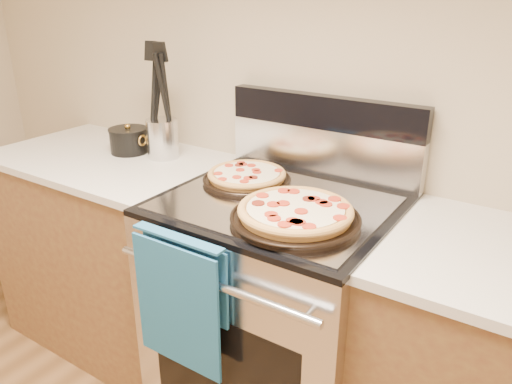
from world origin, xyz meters
The scene contains 15 objects.
wall_back centered at (0.00, 2.00, 1.35)m, with size 4.00×4.00×0.00m, color tan.
range_body centered at (0.00, 1.65, 0.45)m, with size 0.76×0.68×0.90m, color #B7B7BC.
oven_window centered at (0.00, 1.31, 0.45)m, with size 0.56×0.01×0.40m, color black.
cooktop centered at (0.00, 1.65, 0.91)m, with size 0.76×0.68×0.02m, color black.
backsplash_lower centered at (0.00, 1.96, 1.01)m, with size 0.76×0.06×0.18m, color silver.
backsplash_upper centered at (0.00, 1.96, 1.16)m, with size 0.76×0.06×0.12m, color black.
oven_handle centered at (0.00, 1.27, 0.80)m, with size 0.03×0.03×0.70m, color silver.
dish_towel centered at (-0.12, 1.27, 0.70)m, with size 0.32×0.05×0.42m, color #1B5888, non-canonical shape.
foil_sheet centered at (0.00, 1.62, 0.92)m, with size 0.70×0.55×0.01m, color gray.
cabinet_left centered at (-0.88, 1.68, 0.44)m, with size 1.00×0.62×0.88m, color brown.
countertop_left centered at (-0.88, 1.68, 0.90)m, with size 1.02×0.64×0.03m, color beige.
pepperoni_pizza_back centered at (-0.18, 1.72, 0.95)m, with size 0.31×0.31×0.04m, color #B57337, non-canonical shape.
pepperoni_pizza_front centered at (0.13, 1.53, 0.95)m, with size 0.39×0.39×0.05m, color #B57337, non-canonical shape.
utensil_crock centered at (-0.67, 1.80, 0.99)m, with size 0.13×0.13×0.16m, color silver.
saucepan centered at (-0.84, 1.77, 0.96)m, with size 0.16×0.16×0.10m, color black.
Camera 1 is at (0.77, 0.33, 1.58)m, focal length 35.00 mm.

